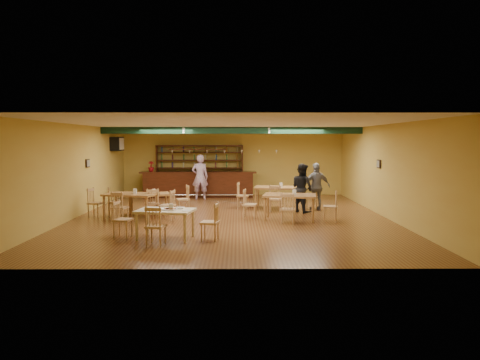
{
  "coord_description": "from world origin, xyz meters",
  "views": [
    {
      "loc": [
        0.23,
        -14.44,
        2.47
      ],
      "look_at": [
        0.3,
        0.6,
        1.15
      ],
      "focal_mm": 33.41,
      "sensor_mm": 36.0,
      "label": 1
    }
  ],
  "objects_px": {
    "dining_table_b": "(277,198)",
    "dining_table_c": "(131,206)",
    "bar_counter": "(199,184)",
    "patron_right_a": "(302,188)",
    "dining_table_a": "(149,204)",
    "near_table": "(166,224)",
    "patron_bar": "(200,177)",
    "dining_table_d": "(289,207)"
  },
  "relations": [
    {
      "from": "bar_counter",
      "to": "dining_table_a",
      "type": "bearing_deg",
      "value": -105.33
    },
    {
      "from": "dining_table_a",
      "to": "patron_bar",
      "type": "relative_size",
      "value": 0.73
    },
    {
      "from": "dining_table_d",
      "to": "patron_right_a",
      "type": "bearing_deg",
      "value": 78.41
    },
    {
      "from": "bar_counter",
      "to": "dining_table_d",
      "type": "xyz_separation_m",
      "value": [
        3.34,
        -5.78,
        -0.16
      ]
    },
    {
      "from": "bar_counter",
      "to": "dining_table_d",
      "type": "relative_size",
      "value": 3.15
    },
    {
      "from": "near_table",
      "to": "dining_table_c",
      "type": "bearing_deg",
      "value": 127.77
    },
    {
      "from": "dining_table_c",
      "to": "near_table",
      "type": "xyz_separation_m",
      "value": [
        1.59,
        -3.03,
        -0.03
      ]
    },
    {
      "from": "near_table",
      "to": "patron_right_a",
      "type": "xyz_separation_m",
      "value": [
        4.05,
        4.2,
        0.47
      ]
    },
    {
      "from": "dining_table_b",
      "to": "patron_right_a",
      "type": "xyz_separation_m",
      "value": [
        0.8,
        -0.8,
        0.44
      ]
    },
    {
      "from": "dining_table_b",
      "to": "dining_table_c",
      "type": "distance_m",
      "value": 5.23
    },
    {
      "from": "dining_table_a",
      "to": "dining_table_c",
      "type": "height_order",
      "value": "dining_table_c"
    },
    {
      "from": "near_table",
      "to": "dining_table_b",
      "type": "bearing_deg",
      "value": 66.94
    },
    {
      "from": "dining_table_d",
      "to": "patron_bar",
      "type": "distance_m",
      "value": 5.93
    },
    {
      "from": "near_table",
      "to": "patron_right_a",
      "type": "distance_m",
      "value": 5.85
    },
    {
      "from": "dining_table_a",
      "to": "near_table",
      "type": "relative_size",
      "value": 1.0
    },
    {
      "from": "bar_counter",
      "to": "dining_table_b",
      "type": "height_order",
      "value": "bar_counter"
    },
    {
      "from": "dining_table_b",
      "to": "patron_bar",
      "type": "xyz_separation_m",
      "value": [
        -3.02,
        2.64,
        0.55
      ]
    },
    {
      "from": "dining_table_b",
      "to": "dining_table_c",
      "type": "height_order",
      "value": "dining_table_b"
    },
    {
      "from": "bar_counter",
      "to": "patron_bar",
      "type": "relative_size",
      "value": 2.67
    },
    {
      "from": "dining_table_d",
      "to": "near_table",
      "type": "distance_m",
      "value": 4.37
    },
    {
      "from": "patron_bar",
      "to": "dining_table_c",
      "type": "bearing_deg",
      "value": 62.5
    },
    {
      "from": "near_table",
      "to": "patron_right_a",
      "type": "bearing_deg",
      "value": 56.01
    },
    {
      "from": "dining_table_a",
      "to": "dining_table_c",
      "type": "xyz_separation_m",
      "value": [
        -0.43,
        -0.83,
        0.05
      ]
    },
    {
      "from": "bar_counter",
      "to": "dining_table_d",
      "type": "height_order",
      "value": "bar_counter"
    },
    {
      "from": "dining_table_b",
      "to": "dining_table_d",
      "type": "relative_size",
      "value": 1.0
    },
    {
      "from": "dining_table_c",
      "to": "patron_right_a",
      "type": "height_order",
      "value": "patron_right_a"
    },
    {
      "from": "dining_table_c",
      "to": "patron_bar",
      "type": "relative_size",
      "value": 0.84
    },
    {
      "from": "dining_table_c",
      "to": "patron_right_a",
      "type": "distance_m",
      "value": 5.78
    },
    {
      "from": "dining_table_a",
      "to": "near_table",
      "type": "bearing_deg",
      "value": -91.73
    },
    {
      "from": "dining_table_d",
      "to": "patron_right_a",
      "type": "relative_size",
      "value": 0.95
    },
    {
      "from": "bar_counter",
      "to": "patron_right_a",
      "type": "relative_size",
      "value": 3.0
    },
    {
      "from": "bar_counter",
      "to": "patron_bar",
      "type": "distance_m",
      "value": 0.92
    },
    {
      "from": "dining_table_b",
      "to": "near_table",
      "type": "height_order",
      "value": "dining_table_b"
    },
    {
      "from": "dining_table_b",
      "to": "near_table",
      "type": "bearing_deg",
      "value": -113.76
    },
    {
      "from": "patron_right_a",
      "to": "dining_table_d",
      "type": "bearing_deg",
      "value": 122.64
    },
    {
      "from": "dining_table_d",
      "to": "dining_table_a",
      "type": "bearing_deg",
      "value": 176.01
    },
    {
      "from": "dining_table_a",
      "to": "patron_right_a",
      "type": "relative_size",
      "value": 0.83
    },
    {
      "from": "dining_table_c",
      "to": "patron_right_a",
      "type": "xyz_separation_m",
      "value": [
        5.65,
        1.17,
        0.45
      ]
    },
    {
      "from": "patron_bar",
      "to": "dining_table_b",
      "type": "bearing_deg",
      "value": 132.89
    },
    {
      "from": "bar_counter",
      "to": "patron_right_a",
      "type": "bearing_deg",
      "value": -47.2
    },
    {
      "from": "dining_table_a",
      "to": "near_table",
      "type": "xyz_separation_m",
      "value": [
        1.17,
        -3.85,
        0.02
      ]
    },
    {
      "from": "dining_table_d",
      "to": "patron_bar",
      "type": "bearing_deg",
      "value": 133.21
    }
  ]
}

